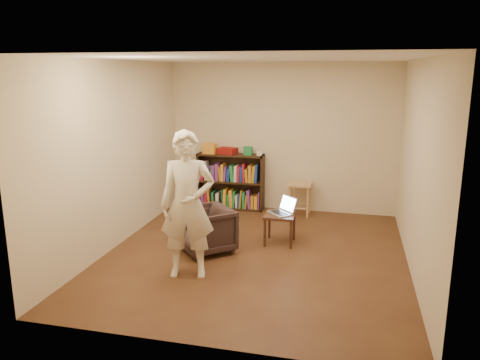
% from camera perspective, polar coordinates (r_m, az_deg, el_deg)
% --- Properties ---
extents(floor, '(4.50, 4.50, 0.00)m').
position_cam_1_polar(floor, '(6.48, 1.87, -9.08)').
color(floor, '#442316').
rests_on(floor, ground).
extents(ceiling, '(4.50, 4.50, 0.00)m').
position_cam_1_polar(ceiling, '(5.99, 2.06, 14.59)').
color(ceiling, white).
rests_on(ceiling, wall_back).
extents(wall_back, '(4.00, 0.00, 4.00)m').
position_cam_1_polar(wall_back, '(8.29, 5.11, 5.15)').
color(wall_back, beige).
rests_on(wall_back, floor).
extents(wall_left, '(0.00, 4.50, 4.50)m').
position_cam_1_polar(wall_left, '(6.79, -14.84, 2.97)').
color(wall_left, beige).
rests_on(wall_left, floor).
extents(wall_right, '(0.00, 4.50, 4.50)m').
position_cam_1_polar(wall_right, '(6.04, 20.90, 1.30)').
color(wall_right, beige).
rests_on(wall_right, floor).
extents(bookshelf, '(1.20, 0.30, 1.00)m').
position_cam_1_polar(bookshelf, '(8.48, -1.12, -0.54)').
color(bookshelf, black).
rests_on(bookshelf, floor).
extents(box_yellow, '(0.24, 0.19, 0.18)m').
position_cam_1_polar(box_yellow, '(8.42, -3.72, 3.86)').
color(box_yellow, gold).
rests_on(box_yellow, bookshelf).
extents(red_cloth, '(0.37, 0.31, 0.11)m').
position_cam_1_polar(red_cloth, '(8.38, -1.54, 3.58)').
color(red_cloth, maroon).
rests_on(red_cloth, bookshelf).
extents(box_green, '(0.15, 0.15, 0.14)m').
position_cam_1_polar(box_green, '(8.27, 0.98, 3.58)').
color(box_green, '#217D41').
rests_on(box_green, bookshelf).
extents(box_white, '(0.11, 0.11, 0.07)m').
position_cam_1_polar(box_white, '(8.25, 2.36, 3.29)').
color(box_white, white).
rests_on(box_white, bookshelf).
extents(stool, '(0.40, 0.40, 0.57)m').
position_cam_1_polar(stool, '(8.13, 7.30, -1.09)').
color(stool, tan).
rests_on(stool, floor).
extents(armchair, '(0.95, 0.95, 0.62)m').
position_cam_1_polar(armchair, '(6.50, -4.20, -6.08)').
color(armchair, '#332422').
rests_on(armchair, floor).
extents(side_table, '(0.43, 0.43, 0.44)m').
position_cam_1_polar(side_table, '(6.79, 4.89, -4.77)').
color(side_table, '#331B11').
rests_on(side_table, floor).
extents(laptop, '(0.46, 0.46, 0.24)m').
position_cam_1_polar(laptop, '(6.81, 5.24, -3.59)').
color(laptop, '#B9BABE').
rests_on(laptop, side_table).
extents(person, '(0.73, 0.56, 1.79)m').
position_cam_1_polar(person, '(5.61, -6.42, -3.05)').
color(person, beige).
rests_on(person, floor).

